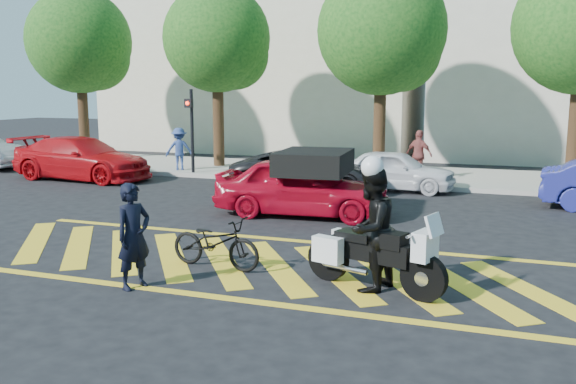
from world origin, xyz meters
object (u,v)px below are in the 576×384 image
(parked_mid_left, at_px, (307,171))
(parked_mid_right, at_px, (395,170))
(bicycle, at_px, (216,242))
(red_convertible, at_px, (302,186))
(officer_moto, at_px, (371,229))
(police_motorcycle, at_px, (372,254))
(parked_left, at_px, (82,158))
(officer_bike, at_px, (134,236))

(parked_mid_left, relative_size, parked_mid_right, 1.25)
(bicycle, distance_m, red_convertible, 4.93)
(officer_moto, distance_m, red_convertible, 5.93)
(bicycle, height_order, police_motorcycle, police_motorcycle)
(bicycle, bearing_deg, parked_left, 55.16)
(police_motorcycle, xyz_separation_m, parked_mid_left, (-3.88, 8.71, 0.06))
(red_convertible, bearing_deg, officer_moto, -155.13)
(police_motorcycle, relative_size, parked_left, 0.46)
(police_motorcycle, bearing_deg, officer_bike, -143.53)
(officer_moto, xyz_separation_m, parked_mid_right, (-1.32, 9.92, -0.36))
(bicycle, distance_m, officer_moto, 2.96)
(bicycle, xyz_separation_m, parked_left, (-9.38, 8.26, 0.28))
(officer_bike, xyz_separation_m, police_motorcycle, (3.66, 1.22, -0.27))
(officer_moto, height_order, parked_left, officer_moto)
(bicycle, xyz_separation_m, police_motorcycle, (2.92, -0.25, 0.13))
(red_convertible, distance_m, parked_left, 9.98)
(officer_moto, height_order, parked_mid_left, officer_moto)
(police_motorcycle, height_order, parked_mid_left, parked_mid_left)
(officer_bike, relative_size, police_motorcycle, 0.72)
(officer_bike, height_order, bicycle, officer_bike)
(officer_bike, height_order, red_convertible, officer_bike)
(bicycle, bearing_deg, parked_mid_left, 13.05)
(red_convertible, height_order, parked_mid_right, red_convertible)
(police_motorcycle, xyz_separation_m, red_convertible, (-2.89, 5.17, 0.16))
(red_convertible, xyz_separation_m, parked_mid_left, (-0.99, 3.54, -0.09))
(bicycle, height_order, officer_moto, officer_moto)
(bicycle, bearing_deg, red_convertible, 6.24)
(parked_mid_right, bearing_deg, red_convertible, 165.24)
(red_convertible, height_order, parked_left, parked_left)
(police_motorcycle, distance_m, officer_moto, 0.41)
(officer_bike, height_order, police_motorcycle, officer_bike)
(parked_left, bearing_deg, parked_mid_right, -79.77)
(bicycle, xyz_separation_m, officer_moto, (2.90, -0.26, 0.53))
(parked_left, height_order, parked_mid_left, parked_left)
(officer_moto, xyz_separation_m, parked_left, (-12.28, 8.52, -0.25))
(bicycle, xyz_separation_m, red_convertible, (0.03, 4.92, 0.28))
(police_motorcycle, distance_m, parked_left, 14.96)
(officer_moto, bearing_deg, parked_mid_left, -138.03)
(officer_moto, relative_size, parked_mid_left, 0.42)
(police_motorcycle, bearing_deg, parked_mid_right, 115.75)
(parked_left, bearing_deg, officer_bike, -135.44)
(officer_bike, distance_m, bicycle, 1.69)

